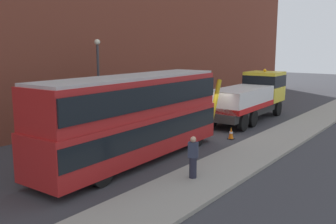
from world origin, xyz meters
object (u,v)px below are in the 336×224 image
(traffic_cone_near_bus, at_px, (231,133))
(recovery_tow_truck, at_px, (250,96))
(pedestrian_onlooker, at_px, (193,158))
(street_lamp, at_px, (98,78))
(double_decker_bus, at_px, (135,115))

(traffic_cone_near_bus, bearing_deg, recovery_tow_truck, 15.26)
(pedestrian_onlooker, height_order, street_lamp, street_lamp)
(recovery_tow_truck, xyz_separation_m, traffic_cone_near_bus, (-6.12, -1.67, -1.42))
(recovery_tow_truck, relative_size, pedestrian_onlooker, 5.96)
(double_decker_bus, relative_size, traffic_cone_near_bus, 15.44)
(street_lamp, bearing_deg, double_decker_bus, -118.34)
(recovery_tow_truck, distance_m, double_decker_bus, 12.66)
(pedestrian_onlooker, relative_size, street_lamp, 0.29)
(double_decker_bus, relative_size, pedestrian_onlooker, 6.50)
(double_decker_bus, height_order, street_lamp, street_lamp)
(recovery_tow_truck, height_order, double_decker_bus, double_decker_bus)
(double_decker_bus, relative_size, street_lamp, 1.91)
(pedestrian_onlooker, bearing_deg, double_decker_bus, 53.12)
(pedestrian_onlooker, bearing_deg, recovery_tow_truck, -11.51)
(traffic_cone_near_bus, xyz_separation_m, street_lamp, (-3.33, 7.59, 3.13))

